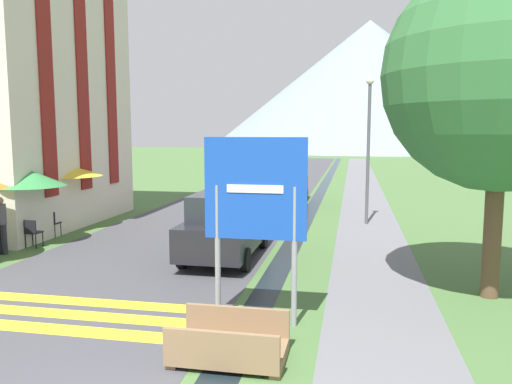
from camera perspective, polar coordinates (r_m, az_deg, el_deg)
The scene contains 18 objects.
ground_plane at distance 24.91m, azimuth 4.05°, elevation -1.03°, with size 160.00×160.00×0.00m, color #476B38.
road at distance 35.10m, azimuth 1.99°, elevation 1.31°, with size 6.40×60.00×0.01m.
footpath at distance 34.67m, azimuth 12.00°, elevation 1.09°, with size 2.20×60.00×0.01m.
drainage_channel at distance 34.71m, azimuth 8.03°, elevation 1.18°, with size 0.60×60.00×0.00m.
crosswalk_marking at distance 10.49m, azimuth -21.81°, elevation -12.76°, with size 5.44×1.84×0.01m.
mountain_distant at distance 102.21m, azimuth 12.75°, elevation 11.82°, with size 62.50×62.50×24.81m.
hotel_building at distance 20.77m, azimuth -26.39°, elevation 13.09°, with size 6.23×8.31×10.99m.
road_sign at distance 8.75m, azimuth -0.08°, elevation -1.42°, with size 1.83×0.11×3.36m.
footbridge at distance 7.92m, azimuth -3.06°, elevation -17.09°, with size 1.70×1.10×0.65m.
parked_car_near at distance 13.65m, azimuth -3.51°, elevation -3.80°, with size 1.82×4.12×1.82m.
parked_car_far at distance 23.91m, azimuth 3.50°, elevation 0.84°, with size 1.79×4.34×1.82m.
cafe_chair_far_right at distance 17.70m, azimuth -22.35°, elevation -3.13°, with size 0.40×0.40×0.85m.
cafe_chair_middle at distance 16.28m, azimuth -24.22°, elevation -4.07°, with size 0.40×0.40×0.85m.
cafe_umbrella_middle_green at distance 16.53m, azimuth -24.33°, elevation 1.43°, with size 2.03×2.03×2.29m.
cafe_umbrella_rear_yellow at distance 18.82m, azimuth -20.61°, elevation 2.31°, with size 2.30×2.30×2.27m.
person_standing_terrace at distance 15.75m, azimuth -27.17°, elevation -2.98°, with size 0.32×0.32×1.64m.
streetlamp at distance 18.89m, azimuth 12.74°, elevation 5.98°, with size 0.28×0.28×5.41m.
tree_by_path at distance 11.30m, azimuth 26.28°, elevation 11.91°, with size 4.71×4.71×6.94m.
Camera 1 is at (2.98, -4.49, 3.46)m, focal length 35.00 mm.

